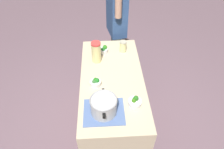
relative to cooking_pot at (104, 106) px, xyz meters
name	(u,v)px	position (x,y,z in m)	size (l,w,h in m)	color
ground_plane	(112,125)	(0.42, -0.10, -0.97)	(8.00, 8.00, 0.00)	slate
counter_slab	(112,104)	(0.42, -0.10, -0.53)	(1.33, 0.64, 0.87)	beige
dish_cloth	(104,112)	(0.00, 0.00, -0.09)	(0.29, 0.36, 0.01)	#556FA7
cooking_pot	(104,106)	(0.00, 0.00, 0.00)	(0.30, 0.23, 0.16)	#B7B7BC
lemonade_pitcher	(96,52)	(0.70, 0.06, 0.03)	(0.10, 0.10, 0.24)	#EADD90
mason_jar	(123,46)	(0.86, -0.25, -0.03)	(0.08, 0.08, 0.13)	#EEE89E
broccoli_bowl_front	(103,50)	(0.85, -0.02, -0.06)	(0.11, 0.11, 0.09)	silver
broccoli_bowl_center	(96,82)	(0.33, 0.07, -0.06)	(0.11, 0.11, 0.08)	silver
broccoli_bowl_back	(135,102)	(0.07, -0.28, -0.06)	(0.12, 0.12, 0.08)	silver
person_cook	(117,26)	(1.37, -0.21, -0.05)	(0.50, 0.26, 1.65)	slate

